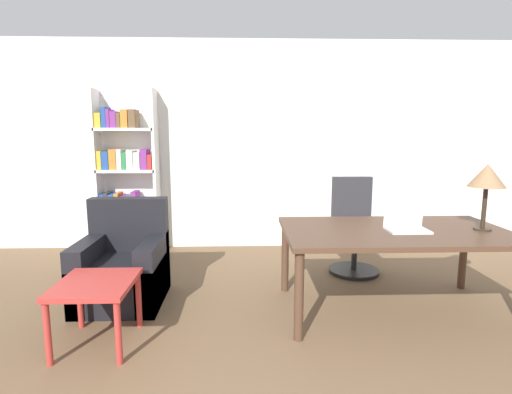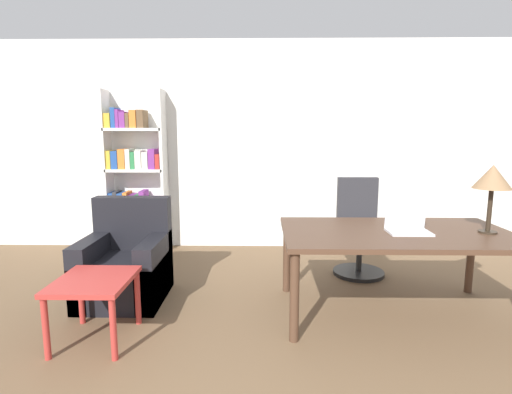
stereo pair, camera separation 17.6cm
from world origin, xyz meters
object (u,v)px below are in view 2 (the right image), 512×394
at_px(armchair, 126,267).
at_px(table_lamp, 493,179).
at_px(office_chair, 359,232).
at_px(side_table_blue, 94,288).
at_px(laptop, 408,226).
at_px(bookshelf, 133,177).
at_px(desk, 396,239).

bearing_deg(armchair, table_lamp, -6.14).
bearing_deg(office_chair, side_table_blue, -146.50).
bearing_deg(office_chair, laptop, -82.71).
distance_m(office_chair, bookshelf, 2.90).
relative_size(desk, armchair, 2.05).
height_order(side_table_blue, armchair, armchair).
xyz_separation_m(side_table_blue, armchair, (-0.04, 0.77, -0.11)).
relative_size(desk, bookshelf, 0.91).
distance_m(laptop, office_chair, 1.11).
xyz_separation_m(desk, bookshelf, (-2.79, 1.88, 0.31)).
xyz_separation_m(desk, armchair, (-2.37, 0.29, -0.35)).
relative_size(laptop, armchair, 0.36).
bearing_deg(table_lamp, laptop, 179.43).
bearing_deg(table_lamp, side_table_blue, -171.78).
bearing_deg(bookshelf, side_table_blue, -79.10).
distance_m(laptop, table_lamp, 0.75).
bearing_deg(desk, bookshelf, 146.12).
xyz_separation_m(table_lamp, armchair, (-3.09, 0.33, -0.87)).
relative_size(office_chair, armchair, 1.14).
distance_m(desk, side_table_blue, 2.40).
relative_size(laptop, office_chair, 0.32).
xyz_separation_m(laptop, side_table_blue, (-2.41, -0.45, -0.37)).
height_order(desk, side_table_blue, desk).
distance_m(table_lamp, office_chair, 1.50).
distance_m(laptop, bookshelf, 3.45).
distance_m(office_chair, armchair, 2.43).
bearing_deg(desk, armchair, 173.06).
bearing_deg(table_lamp, armchair, 173.86).
height_order(desk, bookshelf, bookshelf).
xyz_separation_m(armchair, bookshelf, (-0.42, 1.59, 0.67)).
height_order(table_lamp, side_table_blue, table_lamp).
bearing_deg(laptop, office_chair, 97.29).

